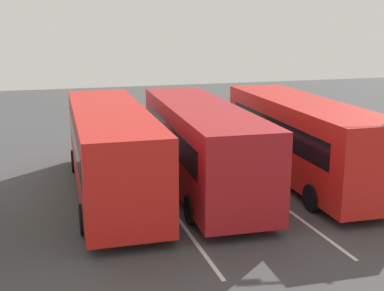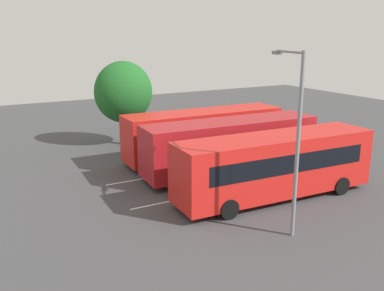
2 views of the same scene
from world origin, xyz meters
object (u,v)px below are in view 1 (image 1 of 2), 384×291
Objects in this scene: bus_far_left at (301,137)px; pedestrian at (120,134)px; bus_center_left at (200,143)px; bus_center_right at (111,148)px.

bus_far_left is 8.91m from pedestrian.
bus_center_left is at bearing 16.53° from pedestrian.
bus_center_right is 6.57× the size of pedestrian.
bus_far_left and bus_center_left have the same top height.
bus_far_left is at bearing -89.22° from bus_center_left.
bus_center_right is at bearing 89.99° from bus_far_left.
pedestrian is at bearing 22.28° from bus_center_left.
bus_far_left is 1.00× the size of bus_center_left.
bus_center_left is (0.14, 4.17, 0.00)m from bus_far_left.
bus_center_left reaches higher than pedestrian.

